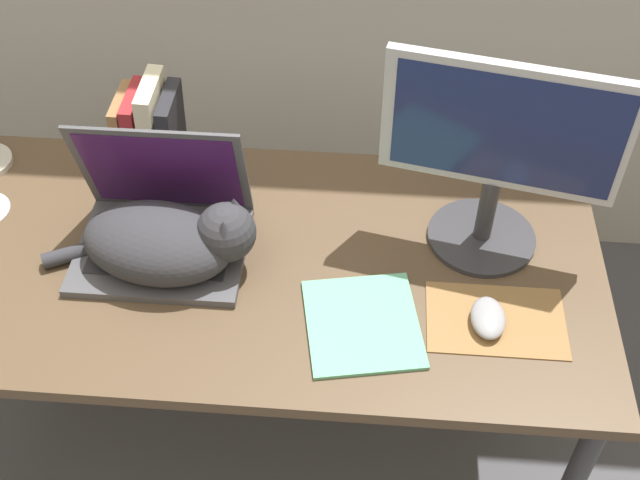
% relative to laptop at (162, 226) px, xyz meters
% --- Properties ---
extents(desk, '(1.45, 0.70, 0.71)m').
position_rel_laptop_xyz_m(desk, '(0.17, -0.03, -0.12)').
color(desk, brown).
rests_on(desk, ground_plane).
extents(laptop, '(0.34, 0.27, 0.27)m').
position_rel_laptop_xyz_m(laptop, '(0.00, 0.00, 0.00)').
color(laptop, '#4C4C51').
rests_on(laptop, desk).
extents(cat, '(0.44, 0.24, 0.16)m').
position_rel_laptop_xyz_m(cat, '(0.03, -0.06, 0.02)').
color(cat, '#333338').
rests_on(cat, desk).
extents(external_monitor, '(0.45, 0.22, 0.42)m').
position_rel_laptop_xyz_m(external_monitor, '(0.65, 0.07, 0.18)').
color(external_monitor, '#333338').
rests_on(external_monitor, desk).
extents(mousepad, '(0.26, 0.17, 0.00)m').
position_rel_laptop_xyz_m(mousepad, '(0.67, -0.15, -0.05)').
color(mousepad, olive).
rests_on(mousepad, desk).
extents(computer_mouse, '(0.06, 0.10, 0.03)m').
position_rel_laptop_xyz_m(computer_mouse, '(0.65, -0.16, -0.03)').
color(computer_mouse, '#99999E').
rests_on(computer_mouse, mousepad).
extents(book_row, '(0.14, 0.14, 0.23)m').
position_rel_laptop_xyz_m(book_row, '(-0.07, 0.23, 0.05)').
color(book_row, olive).
rests_on(book_row, desk).
extents(notepad, '(0.25, 0.27, 0.01)m').
position_rel_laptop_xyz_m(notepad, '(0.42, -0.18, -0.05)').
color(notepad, '#6BBC93').
rests_on(notepad, desk).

